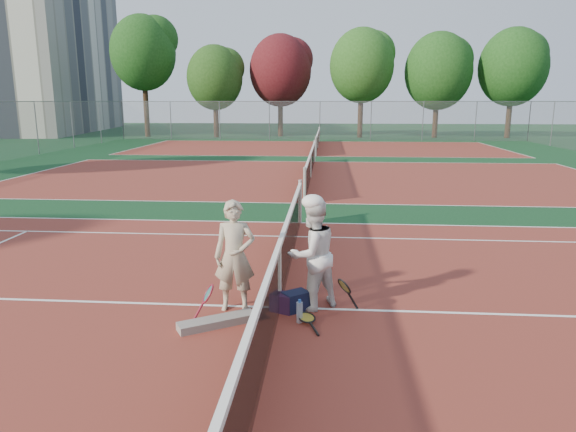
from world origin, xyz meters
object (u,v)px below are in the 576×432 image
(apartment_block, at_px, (40,55))
(racket_spare, at_px, (307,319))
(racket_red, at_px, (208,304))
(racket_black_held, at_px, (344,296))
(net_main, at_px, (280,275))
(player_b, at_px, (312,254))
(water_bottle, at_px, (300,312))
(sports_bag_navy, at_px, (296,301))
(player_a, at_px, (235,256))
(sports_bag_purple, at_px, (283,302))

(apartment_block, relative_size, racket_spare, 36.72)
(racket_red, height_order, racket_black_held, racket_red)
(net_main, xyz_separation_m, racket_spare, (0.42, -0.49, -0.46))
(player_b, height_order, racket_red, player_b)
(racket_black_held, xyz_separation_m, racket_spare, (-0.52, -0.39, -0.21))
(player_b, distance_m, racket_black_held, 0.75)
(racket_red, xyz_separation_m, racket_spare, (1.36, 0.08, -0.22))
(net_main, relative_size, water_bottle, 36.60)
(player_b, distance_m, sports_bag_navy, 0.73)
(player_a, bearing_deg, racket_spare, -23.57)
(racket_red, relative_size, water_bottle, 1.79)
(net_main, bearing_deg, player_a, -171.73)
(net_main, xyz_separation_m, apartment_block, (-28.00, 44.00, 6.99))
(racket_spare, xyz_separation_m, water_bottle, (-0.10, -0.01, 0.10))
(player_a, xyz_separation_m, racket_spare, (1.07, -0.39, -0.77))
(player_a, bearing_deg, player_b, 4.46)
(racket_spare, bearing_deg, sports_bag_purple, 22.97)
(player_a, xyz_separation_m, sports_bag_purple, (0.70, -0.03, -0.68))
(water_bottle, bearing_deg, sports_bag_navy, 100.87)
(player_b, distance_m, water_bottle, 0.89)
(racket_black_held, relative_size, water_bottle, 1.74)
(apartment_block, xyz_separation_m, sports_bag_navy, (28.24, -44.08, -7.36))
(water_bottle, bearing_deg, racket_red, -176.75)
(net_main, bearing_deg, sports_bag_purple, -64.31)
(player_b, height_order, sports_bag_purple, player_b)
(apartment_block, distance_m, sports_bag_purple, 52.80)
(player_b, xyz_separation_m, racket_spare, (-0.05, -0.55, -0.77))
(racket_red, bearing_deg, player_b, 3.88)
(sports_bag_purple, bearing_deg, net_main, 115.69)
(net_main, distance_m, player_b, 0.57)
(net_main, relative_size, sports_bag_navy, 30.08)
(apartment_block, xyz_separation_m, player_a, (27.36, -44.09, -6.68))
(net_main, xyz_separation_m, racket_red, (-0.94, -0.57, -0.24))
(player_b, xyz_separation_m, racket_black_held, (0.47, -0.16, -0.56))
(racket_red, height_order, sports_bag_navy, racket_red)
(racket_spare, height_order, sports_bag_navy, sports_bag_navy)
(sports_bag_purple, height_order, water_bottle, water_bottle)
(apartment_block, bearing_deg, racket_spare, -57.43)
(racket_spare, height_order, sports_bag_purple, sports_bag_purple)
(racket_red, bearing_deg, player_a, 37.98)
(player_a, relative_size, racket_black_held, 3.14)
(player_a, bearing_deg, racket_black_held, -3.62)
(apartment_block, distance_m, player_a, 52.32)
(racket_red, height_order, water_bottle, racket_red)
(player_a, distance_m, water_bottle, 1.24)
(net_main, xyz_separation_m, player_a, (-0.64, -0.09, 0.31))
(apartment_block, xyz_separation_m, racket_spare, (28.42, -44.49, -7.45))
(net_main, bearing_deg, racket_black_held, -6.12)
(player_a, xyz_separation_m, racket_red, (-0.30, -0.47, -0.55))
(water_bottle, bearing_deg, racket_spare, 5.55)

